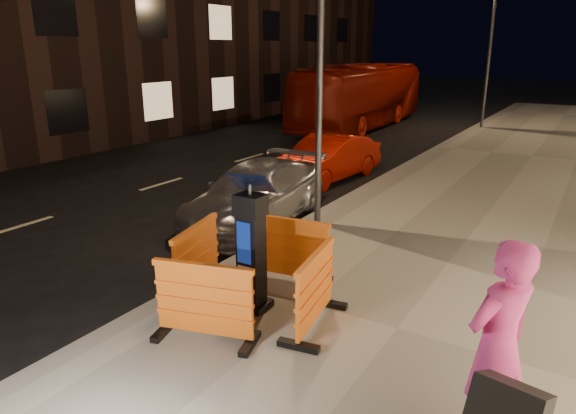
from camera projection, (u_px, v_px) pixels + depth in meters
The scene contains 14 objects.
ground_plane at pixel (210, 284), 7.89m from camera, with size 120.00×120.00×0.00m, color black.
sidewalk at pixel (397, 334), 6.36m from camera, with size 6.00×60.00×0.15m, color gray.
kerb at pixel (210, 279), 7.86m from camera, with size 0.30×60.00×0.15m, color slate.
parking_kiosk at pixel (251, 246), 6.62m from camera, with size 0.55×0.55×1.75m, color black.
barrier_front at pixel (204, 302), 5.96m from camera, with size 1.25×0.52×0.98m, color orange.
barrier_back at pixel (289, 250), 7.51m from camera, with size 1.25×0.52×0.98m, color orange.
barrier_kerbside at pixel (197, 258), 7.21m from camera, with size 1.25×0.52×0.98m, color orange.
barrier_bldgside at pixel (315, 290), 6.26m from camera, with size 1.25×0.52×0.98m, color orange.
car_silver at pixel (256, 222), 10.66m from camera, with size 1.69×4.15×1.20m, color silver.
car_red at pixel (327, 180), 14.05m from camera, with size 1.29×3.69×1.22m, color #8D0E01.
bus_doubledecker at pixel (360, 127), 23.35m from camera, with size 2.36×10.10×2.81m, color maroon.
man at pixel (498, 348), 4.23m from camera, with size 0.70×0.46×1.91m, color #AC2C75.
street_lamp_mid at pixel (320, 66), 9.27m from camera, with size 0.12×0.12×6.00m, color #3F3F44.
street_lamp_far at pixel (489, 56), 21.47m from camera, with size 0.12×0.12×6.00m, color #3F3F44.
Camera 1 is at (4.79, -5.49, 3.47)m, focal length 32.00 mm.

